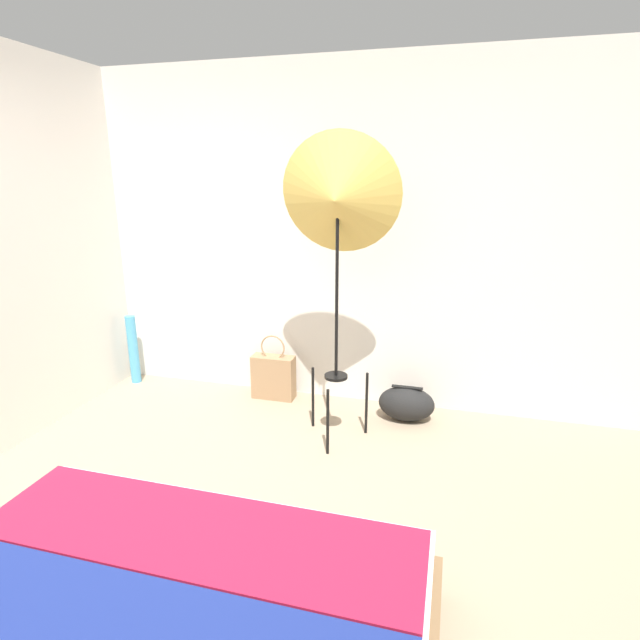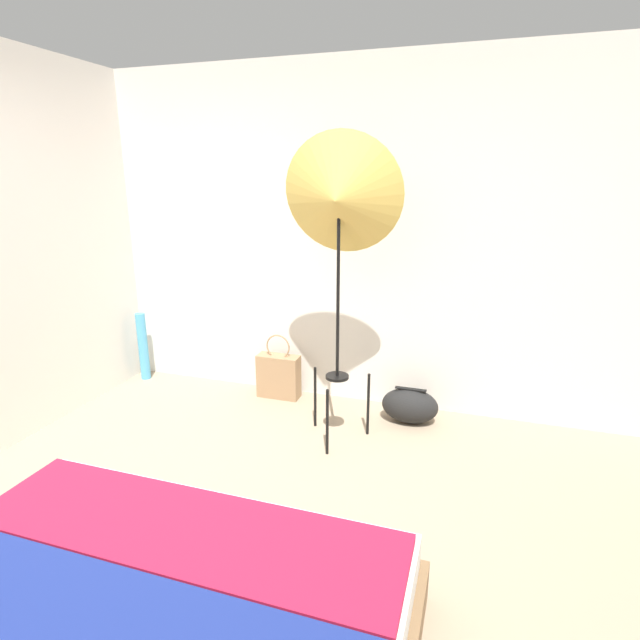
# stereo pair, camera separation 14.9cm
# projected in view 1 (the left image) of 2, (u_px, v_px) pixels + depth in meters

# --- Properties ---
(ground_plane) EXTENTS (14.00, 14.00, 0.00)m
(ground_plane) POSITION_uv_depth(u_px,v_px,m) (191.00, 587.00, 2.24)
(ground_plane) COLOR gray
(wall_back) EXTENTS (8.00, 0.05, 2.60)m
(wall_back) POSITION_uv_depth(u_px,v_px,m) (317.00, 239.00, 3.87)
(wall_back) COLOR silver
(wall_back) RESTS_ON ground_plane
(wall_side_left) EXTENTS (0.05, 8.00, 2.60)m
(wall_side_left) POSITION_uv_depth(u_px,v_px,m) (6.00, 251.00, 3.25)
(wall_side_left) COLOR silver
(wall_side_left) RESTS_ON ground_plane
(photo_umbrella) EXTENTS (0.78, 0.41, 2.05)m
(photo_umbrella) POSITION_uv_depth(u_px,v_px,m) (338.00, 199.00, 3.07)
(photo_umbrella) COLOR black
(photo_umbrella) RESTS_ON ground_plane
(tote_bag) EXTENTS (0.35, 0.14, 0.54)m
(tote_bag) POSITION_uv_depth(u_px,v_px,m) (274.00, 376.00, 4.10)
(tote_bag) COLOR #9E7A56
(tote_bag) RESTS_ON ground_plane
(duffel_bag) EXTENTS (0.42, 0.26, 0.27)m
(duffel_bag) POSITION_uv_depth(u_px,v_px,m) (406.00, 404.00, 3.74)
(duffel_bag) COLOR black
(duffel_bag) RESTS_ON ground_plane
(paper_roll) EXTENTS (0.08, 0.08, 0.61)m
(paper_roll) POSITION_uv_depth(u_px,v_px,m) (133.00, 349.00, 4.38)
(paper_roll) COLOR #4CA3D1
(paper_roll) RESTS_ON ground_plane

